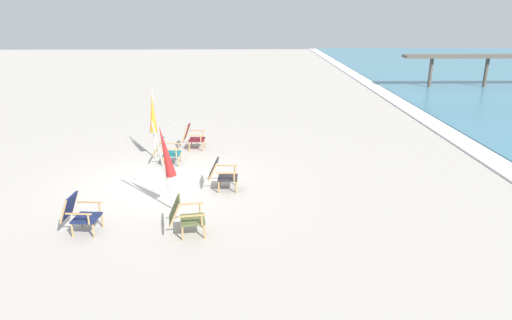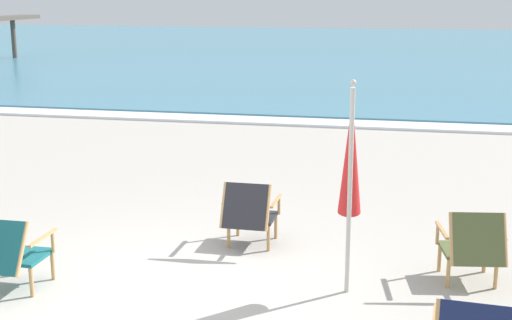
% 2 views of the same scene
% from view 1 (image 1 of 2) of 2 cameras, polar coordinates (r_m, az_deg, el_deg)
% --- Properties ---
extents(ground_plane, '(80.00, 80.00, 0.00)m').
position_cam_1_polar(ground_plane, '(12.14, -11.45, -2.93)').
color(ground_plane, '#B2AAA0').
extents(beach_chair_far_center, '(0.60, 0.74, 0.80)m').
position_cam_1_polar(beach_chair_far_center, '(11.42, -4.36, -1.70)').
color(beach_chair_far_center, '#28282D').
rests_on(beach_chair_far_center, ground).
extents(beach_chair_mid_center, '(0.63, 0.71, 0.82)m').
position_cam_1_polar(beach_chair_mid_center, '(14.83, -7.99, 2.97)').
color(beach_chair_mid_center, maroon).
rests_on(beach_chair_mid_center, ground).
extents(beach_chair_front_right, '(0.60, 0.76, 0.78)m').
position_cam_1_polar(beach_chair_front_right, '(13.50, -11.21, 1.20)').
color(beach_chair_front_right, '#196066').
rests_on(beach_chair_front_right, ground).
extents(beach_chair_back_right, '(0.64, 0.73, 0.81)m').
position_cam_1_polar(beach_chair_back_right, '(9.93, -21.30, -6.16)').
color(beach_chair_back_right, '#19234C').
rests_on(beach_chair_back_right, ground).
extents(beach_chair_front_left, '(0.68, 0.79, 0.80)m').
position_cam_1_polar(beach_chair_front_left, '(9.27, -8.93, -6.85)').
color(beach_chair_front_left, '#515B33').
rests_on(beach_chair_front_left, ground).
extents(umbrella_furled_orange, '(0.67, 0.28, 2.06)m').
position_cam_1_polar(umbrella_furled_orange, '(14.03, -12.78, 5.65)').
color(umbrella_furled_orange, '#B7B2A8').
rests_on(umbrella_furled_orange, ground).
extents(umbrella_furled_red, '(0.25, 0.49, 2.10)m').
position_cam_1_polar(umbrella_furled_red, '(10.10, -11.27, 0.94)').
color(umbrella_furled_red, '#B7B2A8').
rests_on(umbrella_furled_red, ground).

